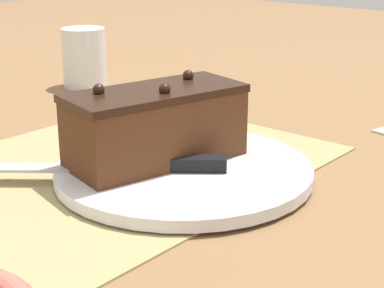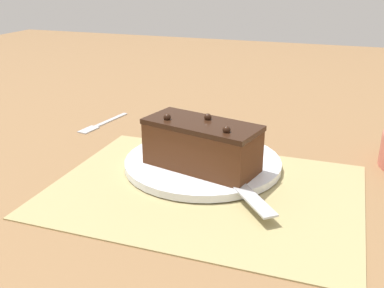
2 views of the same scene
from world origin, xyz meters
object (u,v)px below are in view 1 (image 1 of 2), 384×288
Objects in this scene: chocolate_cake at (156,125)px; drinking_glass at (84,57)px; cake_plate at (184,171)px; serving_knife at (144,165)px.

drinking_glass is (0.22, 0.36, -0.01)m from chocolate_cake.
drinking_glass reaches higher than cake_plate.
cake_plate is 0.05m from chocolate_cake.
chocolate_cake is 0.94× the size of serving_knife.
drinking_glass reaches higher than serving_knife.
chocolate_cake is at bearing -21.48° from serving_knife.
drinking_glass is at bearing 59.20° from chocolate_cake.
drinking_glass is (0.24, 0.37, 0.03)m from serving_knife.
chocolate_cake is at bearing 103.94° from cake_plate.
serving_knife is at bearing -162.18° from chocolate_cake.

